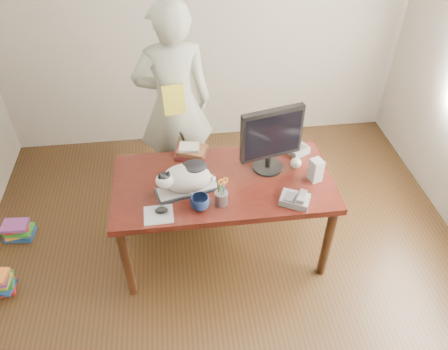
% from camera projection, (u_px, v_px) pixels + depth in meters
% --- Properties ---
extents(room, '(4.50, 4.50, 4.50)m').
position_uv_depth(room, '(237.00, 171.00, 2.33)').
color(room, black).
rests_on(room, ground).
extents(desk, '(1.60, 0.80, 0.75)m').
position_uv_depth(desk, '(222.00, 189.00, 3.33)').
color(desk, black).
rests_on(desk, ground).
extents(keyboard, '(0.48, 0.28, 0.03)m').
position_uv_depth(keyboard, '(187.00, 189.00, 3.09)').
color(keyboard, black).
rests_on(keyboard, desk).
extents(cat, '(0.43, 0.30, 0.25)m').
position_uv_depth(cat, '(185.00, 177.00, 3.01)').
color(cat, silver).
rests_on(cat, keyboard).
extents(monitor, '(0.46, 0.27, 0.52)m').
position_uv_depth(monitor, '(271.00, 137.00, 3.08)').
color(monitor, black).
rests_on(monitor, desk).
extents(pen_cup, '(0.11, 0.11, 0.23)m').
position_uv_depth(pen_cup, '(221.00, 197.00, 2.96)').
color(pen_cup, '#9D9CA2').
rests_on(pen_cup, desk).
extents(mousepad, '(0.20, 0.18, 0.00)m').
position_uv_depth(mousepad, '(159.00, 215.00, 2.91)').
color(mousepad, '#A1A6AC').
rests_on(mousepad, desk).
extents(mouse, '(0.09, 0.06, 0.04)m').
position_uv_depth(mouse, '(161.00, 210.00, 2.92)').
color(mouse, black).
rests_on(mouse, mousepad).
extents(coffee_mug, '(0.16, 0.16, 0.10)m').
position_uv_depth(coffee_mug, '(200.00, 203.00, 2.93)').
color(coffee_mug, '#0D1736').
rests_on(coffee_mug, desk).
extents(phone, '(0.24, 0.21, 0.09)m').
position_uv_depth(phone, '(296.00, 199.00, 2.99)').
color(phone, slate).
rests_on(phone, desk).
extents(speaker, '(0.10, 0.11, 0.18)m').
position_uv_depth(speaker, '(316.00, 170.00, 3.13)').
color(speaker, '#A2A2A4').
rests_on(speaker, desk).
extents(baseball, '(0.08, 0.08, 0.08)m').
position_uv_depth(baseball, '(296.00, 163.00, 3.26)').
color(baseball, beige).
rests_on(baseball, desk).
extents(book_stack, '(0.27, 0.23, 0.09)m').
position_uv_depth(book_stack, '(191.00, 151.00, 3.38)').
color(book_stack, '#451214').
rests_on(book_stack, desk).
extents(calculator, '(0.23, 0.25, 0.06)m').
position_uv_depth(calculator, '(294.00, 147.00, 3.43)').
color(calculator, slate).
rests_on(calculator, desk).
extents(person, '(0.71, 0.52, 1.80)m').
position_uv_depth(person, '(174.00, 105.00, 3.68)').
color(person, beige).
rests_on(person, ground).
extents(held_book, '(0.18, 0.12, 0.24)m').
position_uv_depth(held_book, '(174.00, 100.00, 3.45)').
color(held_book, yellow).
rests_on(held_book, person).
extents(book_pile_b, '(0.26, 0.20, 0.15)m').
position_uv_depth(book_pile_b, '(18.00, 230.00, 3.72)').
color(book_pile_b, navy).
rests_on(book_pile_b, ground).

